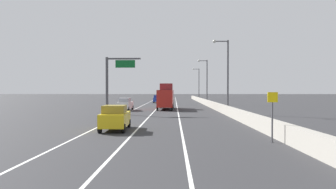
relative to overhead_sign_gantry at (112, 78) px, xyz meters
The scene contains 16 objects.
ground_plane 31.53m from the overhead_sign_gantry, 76.54° to the left, with size 320.00×320.00×0.00m, color #2D2D30.
lane_stripe_left 21.91m from the overhead_sign_gantry, 85.29° to the left, with size 0.16×130.00×0.00m, color silver.
lane_stripe_center 22.46m from the overhead_sign_gantry, 76.15° to the left, with size 0.16×130.00×0.00m, color silver.
lane_stripe_right 23.53m from the overhead_sign_gantry, 67.67° to the left, with size 0.16×130.00×0.00m, color silver.
jersey_barrier_right 16.73m from the overhead_sign_gantry, 22.96° to the left, with size 0.60×120.00×1.10m, color #9E998E.
overhead_sign_gantry is the anchor object (origin of this frame).
speed_advisory_sign 24.79m from the overhead_sign_gantry, 55.27° to the right, with size 0.60×0.11×3.00m.
lamp_post_right_near 28.59m from the overhead_sign_gantry, 57.20° to the right, with size 2.14×0.44×9.85m.
lamp_post_right_second 15.14m from the overhead_sign_gantry, ahead, with size 2.14×0.44×9.85m.
lamp_post_right_third 29.21m from the overhead_sign_gantry, 58.58° to the left, with size 2.14×0.44×9.85m.
lamp_post_right_fourth 51.81m from the overhead_sign_gantry, 72.43° to the left, with size 2.14×0.44×9.85m.
car_red_0 53.61m from the overhead_sign_gantry, 85.99° to the left, with size 1.79×4.03×1.86m.
car_white_1 6.95m from the overhead_sign_gantry, 83.62° to the left, with size 1.98×4.41×1.92m.
car_yellow_2 16.13m from the overhead_sign_gantry, 76.72° to the right, with size 2.09×4.15×1.96m.
car_blue_3 32.50m from the overhead_sign_gantry, 82.83° to the left, with size 1.85×4.71×1.93m.
box_truck 11.41m from the overhead_sign_gantry, 51.79° to the left, with size 2.62×7.92×4.25m.
Camera 1 is at (0.93, -3.15, 3.11)m, focal length 29.78 mm.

